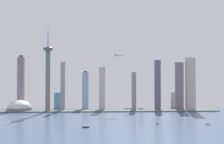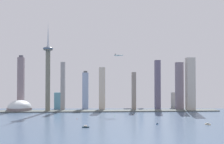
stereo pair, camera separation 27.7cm
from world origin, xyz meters
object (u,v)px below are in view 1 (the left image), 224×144
Objects in this scene: skyscraper_6 at (158,85)px; boat_0 at (86,127)px; channel_buoy_0 at (115,116)px; skyscraper_10 at (85,90)px; skyscraper_2 at (179,86)px; stadium_dome at (19,108)px; skyscraper_5 at (174,100)px; skyscraper_11 at (63,86)px; boat_2 at (157,124)px; skyscraper_3 at (134,91)px; skyscraper_7 at (102,89)px; skyscraper_0 at (190,84)px; boat_1 at (133,115)px; boat_3 at (208,124)px; skyscraper_4 at (141,97)px; observation_tower at (48,69)px; channel_buoy_1 at (77,119)px; skyscraper_1 at (21,83)px; skyscraper_9 at (128,102)px; airplane at (119,55)px; skyscraper_8 at (58,101)px.

boat_0 is at bearing -123.60° from skyscraper_6.
skyscraper_10 is at bearing 113.50° from channel_buoy_0.
skyscraper_2 is 0.95× the size of skyscraper_6.
skyscraper_5 is (531.12, 64.57, 18.57)m from stadium_dome.
skyscraper_6 is 11.14× the size of boat_0.
skyscraper_11 reaches higher than boat_2.
skyscraper_7 is at bearing 173.80° from skyscraper_3.
skyscraper_0 reaches higher than boat_2.
skyscraper_7 is at bearing 176.97° from skyscraper_2.
boat_3 is (152.08, -176.37, 0.32)m from boat_1.
skyscraper_3 is 0.75× the size of skyscraper_6.
boat_2 is (-137.37, -354.09, -27.47)m from skyscraper_5.
skyscraper_4 is 256.63m from channel_buoy_0.
observation_tower reaches higher than stadium_dome.
skyscraper_3 is at bearing -159.90° from skyscraper_5.
skyscraper_11 reaches higher than channel_buoy_1.
skyscraper_1 is 410.46m from boat_1.
skyscraper_5 is 3.76× the size of boat_0.
stadium_dome is 378.58m from skyscraper_9.
channel_buoy_1 is (201.77, -195.30, -9.27)m from stadium_dome.
skyscraper_2 is (438.74, 31.30, -54.93)m from observation_tower.
skyscraper_10 is at bearing 60.37° from boat_2.
observation_tower is 2.26× the size of skyscraper_3.
skyscraper_6 reaches higher than skyscraper_11.
skyscraper_3 reaches higher than stadium_dome.
boat_3 is at bearing -51.02° from skyscraper_10.
channel_buoy_0 is at bearing -115.72° from skyscraper_4.
skyscraper_3 is at bearing 65.55° from airplane.
channel_buoy_1 is (-361.99, -174.91, -87.11)m from skyscraper_0.
boat_1 is at bearing 24.77° from channel_buoy_1.
skyscraper_9 is at bearing 153.75° from skyscraper_2.
skyscraper_7 is 340.89m from boat_2.
skyscraper_3 is 181.67m from channel_buoy_0.
skyscraper_2 is at bearing 44.41° from airplane.
skyscraper_7 reaches higher than boat_0.
channel_buoy_1 is at bearing -48.59° from skyscraper_1.
observation_tower is 136.76× the size of channel_buoy_1.
boat_0 reaches higher than channel_buoy_1.
skyscraper_4 reaches higher than skyscraper_8.
skyscraper_2 is 78.24m from skyscraper_5.
skyscraper_11 is at bearing 5.60° from stadium_dome.
boat_0 is at bearing -73.42° from skyscraper_8.
channel_buoy_1 is at bearing 148.57° from boat_1.
skyscraper_3 is 0.79× the size of skyscraper_11.
airplane reaches higher than skyscraper_3.
airplane is at bearing -10.55° from skyscraper_1.
boat_0 is at bearing -70.32° from airplane.
skyscraper_2 is 337.48m from boat_2.
skyscraper_3 is at bearing -1.17° from skyscraper_11.
boat_2 is at bearing -39.56° from skyscraper_1.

